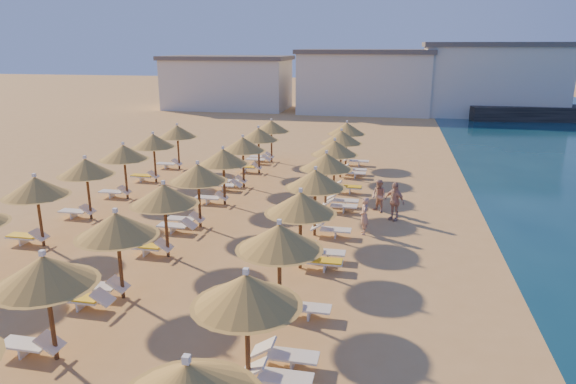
% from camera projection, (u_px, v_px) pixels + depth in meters
% --- Properties ---
extents(ground, '(220.00, 220.00, 0.00)m').
position_uv_depth(ground, '(242.00, 249.00, 20.27)').
color(ground, tan).
rests_on(ground, ground).
extents(hotel_blocks, '(47.00, 9.07, 8.10)m').
position_uv_depth(hotel_blocks, '(366.00, 81.00, 60.74)').
color(hotel_blocks, beige).
rests_on(hotel_blocks, ground).
extents(parasol_row_east, '(2.58, 33.11, 3.00)m').
position_uv_depth(parasol_row_east, '(309.00, 191.00, 19.52)').
color(parasol_row_east, brown).
rests_on(parasol_row_east, ground).
extents(parasol_row_west, '(2.58, 33.11, 3.00)m').
position_uv_depth(parasol_row_west, '(182.00, 184.00, 20.52)').
color(parasol_row_west, brown).
rests_on(parasol_row_west, ground).
extents(parasol_row_inland, '(2.58, 22.93, 3.00)m').
position_uv_depth(parasol_row_inland, '(86.00, 168.00, 23.16)').
color(parasol_row_inland, brown).
rests_on(parasol_row_inland, ground).
extents(loungers, '(13.58, 31.10, 0.66)m').
position_uv_depth(loungers, '(207.00, 233.00, 21.10)').
color(loungers, white).
rests_on(loungers, ground).
extents(beachgoer_a, '(0.45, 0.62, 1.61)m').
position_uv_depth(beachgoer_a, '(364.00, 216.00, 21.74)').
color(beachgoer_a, tan).
rests_on(beachgoer_a, ground).
extents(beachgoer_b, '(0.98, 0.97, 1.59)m').
position_uv_depth(beachgoer_b, '(379.00, 196.00, 24.64)').
color(beachgoer_b, tan).
rests_on(beachgoer_b, ground).
extents(beachgoer_c, '(1.12, 0.98, 1.81)m').
position_uv_depth(beachgoer_c, '(394.00, 201.00, 23.45)').
color(beachgoer_c, tan).
rests_on(beachgoer_c, ground).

